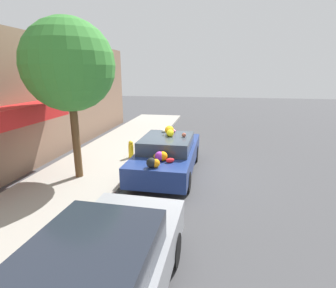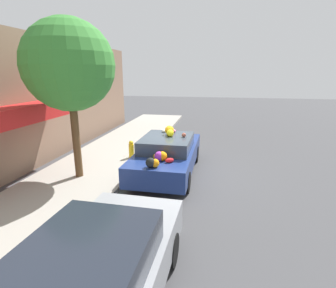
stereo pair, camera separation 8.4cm
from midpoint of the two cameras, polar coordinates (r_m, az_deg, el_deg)
ground_plane at (r=9.38m, az=-0.67°, el=-6.23°), size 60.00×60.00×0.00m
sidewalk_curb at (r=10.19m, az=-15.82°, el=-4.66°), size 24.00×3.20×0.13m
building_facade at (r=10.76m, az=-27.74°, el=7.99°), size 18.00×1.20×4.82m
street_tree at (r=8.61m, az=-21.02°, el=15.58°), size 2.73×2.73×4.88m
fire_hydrant at (r=10.57m, az=-8.30°, el=-1.15°), size 0.20×0.20×0.70m
art_car at (r=9.07m, az=-0.33°, el=-2.11°), size 4.56×1.90×1.67m
parked_car_plain at (r=4.17m, az=-15.26°, el=-25.99°), size 4.09×1.88×1.40m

